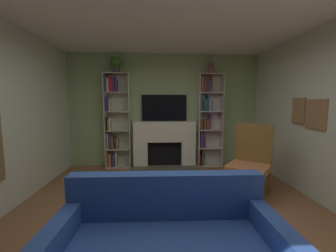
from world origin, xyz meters
TOP-DOWN VIEW (x-y plane):
  - ground_plane at (0.00, 0.00)m, footprint 6.45×6.45m
  - wall_back_accent at (0.00, 2.72)m, footprint 4.72×0.06m
  - fireplace at (0.00, 2.56)m, footprint 1.60×0.55m
  - tv at (0.00, 2.66)m, footprint 1.09×0.06m
  - bookshelf_left at (-1.18, 2.58)m, footprint 0.59×0.29m
  - bookshelf_right at (1.04, 2.58)m, footprint 0.59×0.29m
  - potted_plant at (-1.11, 2.54)m, footprint 0.26×0.26m
  - vase_with_flowers at (1.11, 2.54)m, footprint 0.12×0.12m
  - armchair at (1.38, 0.90)m, footprint 0.85×0.86m
  - coffee_table at (-0.12, -0.12)m, footprint 0.74×0.50m

SIDE VIEW (x-z plane):
  - ground_plane at x=0.00m, z-range 0.00..0.00m
  - coffee_table at x=-0.12m, z-range 0.15..0.59m
  - armchair at x=1.38m, z-range -0.01..1.17m
  - fireplace at x=0.00m, z-range 0.04..1.14m
  - bookshelf_left at x=-1.18m, z-range -0.01..2.22m
  - bookshelf_right at x=1.04m, z-range 0.06..2.29m
  - wall_back_accent at x=0.00m, z-range 0.00..2.72m
  - tv at x=0.00m, z-range 1.11..1.74m
  - vase_with_flowers at x=1.11m, z-range 2.17..2.60m
  - potted_plant at x=-1.11m, z-range 2.26..2.63m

